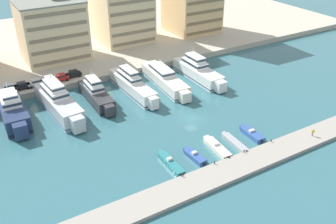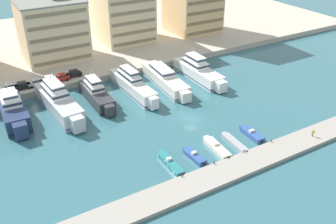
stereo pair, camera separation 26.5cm
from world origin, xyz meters
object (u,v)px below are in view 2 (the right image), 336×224
Objects in this scene: yacht_charcoal_mid_left at (96,94)px; car_silver_far_left at (9,87)px; yacht_white_center_right at (198,71)px; car_white_center_left at (49,79)px; yacht_white_center_left at (132,85)px; motorboat_cream_mid_left at (217,148)px; yacht_ivory_center at (165,79)px; yacht_navy_far_left at (13,111)px; car_black_center_right at (74,73)px; car_red_center at (61,77)px; motorboat_teal_far_left at (170,163)px; motorboat_blue_left at (194,156)px; car_black_left at (22,85)px; yacht_silver_left at (59,102)px; car_silver_mid_left at (36,82)px; motorboat_blue_center at (252,134)px; pedestrian_near_edge at (313,132)px; motorboat_grey_center_left at (234,143)px.

yacht_charcoal_mid_left reaches higher than car_silver_far_left.
yacht_white_center_right is 4.99× the size of car_white_center_left.
yacht_white_center_left is 2.65× the size of motorboat_cream_mid_left.
yacht_white_center_left is at bearing 176.41° from yacht_white_center_right.
motorboat_cream_mid_left is (12.50, -30.33, -1.52)m from yacht_charcoal_mid_left.
yacht_charcoal_mid_left reaches higher than yacht_ivory_center.
car_black_center_right is (17.32, 12.48, 0.23)m from yacht_navy_far_left.
yacht_white_center_right is 5.08× the size of car_red_center.
motorboat_blue_left is at bearing -4.88° from motorboat_teal_far_left.
yacht_ivory_center is at bearing -21.12° from car_black_left.
car_red_center is (4.34, 12.60, 0.14)m from yacht_silver_left.
yacht_white_center_left is 30.85m from motorboat_teal_far_left.
motorboat_blue_left is 46.51m from car_silver_mid_left.
motorboat_blue_center is (21.52, -30.11, -1.50)m from yacht_charcoal_mid_left.
car_silver_mid_left is at bearing -174.56° from car_white_center_left.
yacht_charcoal_mid_left is 2.61× the size of motorboat_blue_center.
yacht_navy_far_left is 2.15× the size of motorboat_cream_mid_left.
yacht_ivory_center is 31.88m from car_silver_mid_left.
car_white_center_left is (-26.03, 12.93, 0.86)m from yacht_ivory_center.
motorboat_blue_left is at bearing -61.55° from yacht_silver_left.
yacht_navy_far_left is 21.35m from car_black_center_right.
yacht_ivory_center reaches higher than motorboat_teal_far_left.
car_white_center_left is (-17.01, 12.66, 0.47)m from yacht_white_center_left.
car_red_center is (-14.04, 12.28, 0.47)m from yacht_white_center_left.
pedestrian_near_edge is (21.72, -37.01, -0.53)m from yacht_white_center_left.
pedestrian_near_edge reaches higher than motorboat_cream_mid_left.
car_white_center_left is at bearing 158.87° from yacht_white_center_right.
yacht_charcoal_mid_left is 13.12m from car_red_center.
car_black_center_right reaches higher than motorboat_blue_left.
yacht_charcoal_mid_left is 48.37m from pedestrian_near_edge.
motorboat_grey_center_left is 1.90× the size of car_silver_mid_left.
car_black_center_right is at bearing 2.99° from car_white_center_left.
yacht_ivory_center reaches higher than car_silver_mid_left.
motorboat_blue_left is at bearing 178.78° from motorboat_grey_center_left.
motorboat_grey_center_left is (14.25, -0.62, -0.12)m from motorboat_teal_far_left.
motorboat_grey_center_left is (4.10, -0.29, -0.10)m from motorboat_cream_mid_left.
car_red_center reaches higher than motorboat_teal_far_left.
yacht_ivory_center reaches higher than pedestrian_near_edge.
yacht_navy_far_left is 2.90× the size of motorboat_blue_left.
car_silver_mid_left is 0.99× the size of car_white_center_left.
yacht_white_center_left is 13.57× the size of pedestrian_near_edge.
motorboat_grey_center_left is (-11.57, -29.43, -1.80)m from yacht_white_center_right.
yacht_silver_left is 0.98× the size of yacht_ivory_center.
yacht_silver_left is 13.33m from car_red_center.
yacht_navy_far_left reaches higher than car_silver_mid_left.
motorboat_teal_far_left reaches higher than motorboat_cream_mid_left.
yacht_charcoal_mid_left reaches higher than motorboat_teal_far_left.
motorboat_grey_center_left is at bearing -54.30° from car_black_left.
yacht_white_center_right reaches higher than yacht_charcoal_mid_left.
yacht_navy_far_left reaches higher than car_black_left.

